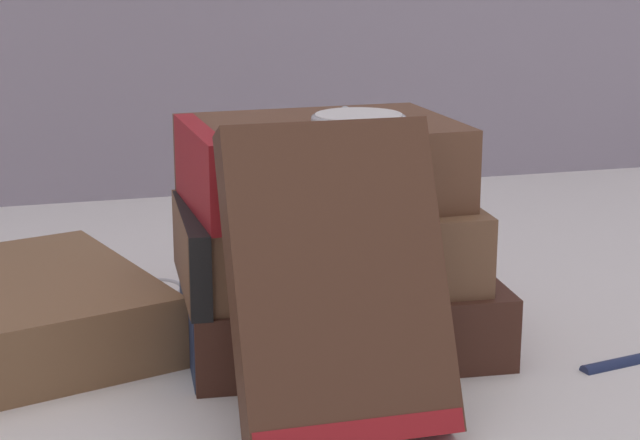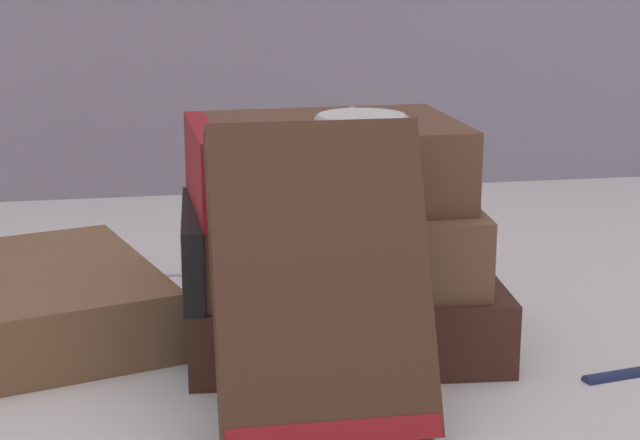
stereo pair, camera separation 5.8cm
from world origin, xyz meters
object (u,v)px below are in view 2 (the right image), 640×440
(book_flat_top, at_px, (316,162))
(pocket_watch, at_px, (362,119))
(reading_glasses, at_px, (210,280))
(book_flat_middle, at_px, (320,242))
(book_flat_bottom, at_px, (334,311))
(book_leaning_front, at_px, (321,292))

(book_flat_top, distance_m, pocket_watch, 0.04)
(book_flat_top, height_order, reading_glasses, book_flat_top)
(book_flat_middle, bearing_deg, book_flat_bottom, 28.89)
(book_leaning_front, xyz_separation_m, pocket_watch, (0.04, 0.10, 0.07))
(book_flat_bottom, bearing_deg, book_leaning_front, -99.35)
(book_flat_bottom, height_order, book_leaning_front, book_leaning_front)
(book_flat_top, bearing_deg, book_leaning_front, -100.05)
(book_flat_middle, bearing_deg, book_flat_top, 105.73)
(book_flat_top, height_order, book_leaning_front, book_leaning_front)
(book_flat_middle, relative_size, book_flat_top, 1.13)
(book_leaning_front, height_order, reading_glasses, book_leaning_front)
(book_flat_bottom, distance_m, book_leaning_front, 0.13)
(book_flat_bottom, height_order, book_flat_middle, book_flat_middle)
(book_flat_bottom, xyz_separation_m, book_leaning_front, (-0.03, -0.11, 0.05))
(book_flat_bottom, relative_size, reading_glasses, 2.00)
(book_flat_bottom, bearing_deg, book_flat_top, 174.41)
(pocket_watch, height_order, reading_glasses, pocket_watch)
(pocket_watch, bearing_deg, book_flat_top, 152.07)
(book_flat_top, bearing_deg, pocket_watch, -29.55)
(book_flat_bottom, distance_m, book_flat_top, 0.10)
(book_flat_middle, distance_m, pocket_watch, 0.08)
(book_flat_top, bearing_deg, book_flat_middle, -79.30)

